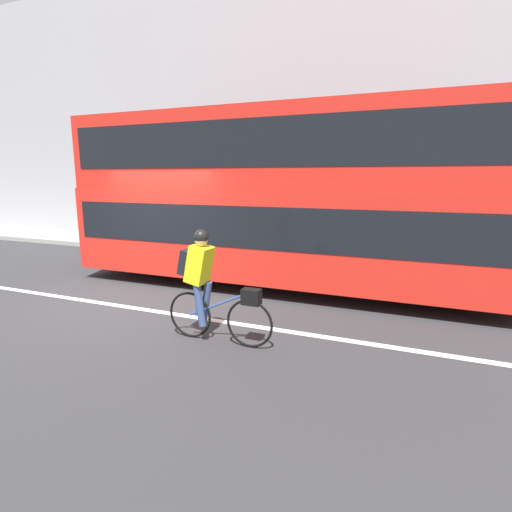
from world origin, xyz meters
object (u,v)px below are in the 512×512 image
bus (286,192)px  street_sign_post (211,204)px  trash_bin (434,246)px  cyclist_on_bike (207,282)px

bus → street_sign_post: 4.70m
trash_bin → street_sign_post: street_sign_post is taller
bus → street_sign_post: size_ratio=3.79×
bus → cyclist_on_bike: bus is taller
bus → cyclist_on_bike: (-0.06, -3.35, -1.16)m
street_sign_post → cyclist_on_bike: bearing=-61.8°
bus → cyclist_on_bike: 3.54m
bus → street_sign_post: (-3.51, 3.09, -0.52)m
bus → trash_bin: (3.09, 3.09, -1.45)m
cyclist_on_bike → trash_bin: size_ratio=1.88×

